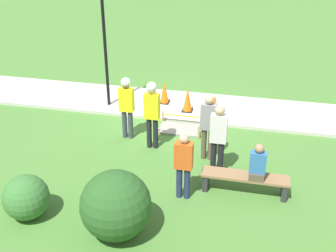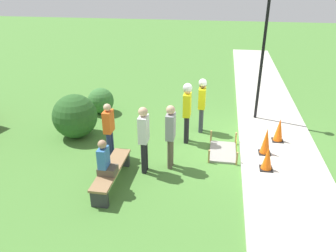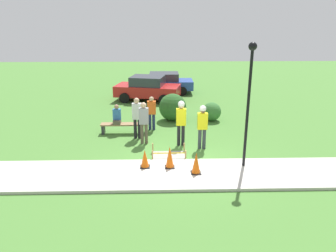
{
  "view_description": "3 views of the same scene",
  "coord_description": "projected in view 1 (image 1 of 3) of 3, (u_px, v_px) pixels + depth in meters",
  "views": [
    {
      "loc": [
        -2.6,
        11.49,
        5.84
      ],
      "look_at": [
        -0.38,
        1.74,
        0.75
      ],
      "focal_mm": 45.0,
      "sensor_mm": 36.0,
      "label": 1
    },
    {
      "loc": [
        -9.14,
        0.72,
        4.86
      ],
      "look_at": [
        -0.88,
        2.09,
        0.95
      ],
      "focal_mm": 35.0,
      "sensor_mm": 36.0,
      "label": 2
    },
    {
      "loc": [
        -0.82,
        -11.23,
        5.11
      ],
      "look_at": [
        -0.48,
        1.13,
        1.04
      ],
      "focal_mm": 35.0,
      "sensor_mm": 36.0,
      "label": 3
    }
  ],
  "objects": [
    {
      "name": "ground_plane",
      "position": [
        168.0,
        121.0,
        13.15
      ],
      "size": [
        60.0,
        60.0,
        0.0
      ],
      "primitive_type": "plane",
      "color": "#477A33"
    },
    {
      "name": "sidewalk",
      "position": [
        176.0,
        105.0,
        14.12
      ],
      "size": [
        28.0,
        2.3,
        0.1
      ],
      "color": "#BCB7AD",
      "rests_on": "ground_plane"
    },
    {
      "name": "wet_concrete_patch",
      "position": [
        180.0,
        129.0,
        12.6
      ],
      "size": [
        1.3,
        0.82,
        0.4
      ],
      "color": "gray",
      "rests_on": "ground_plane"
    },
    {
      "name": "traffic_cone_near_patch",
      "position": [
        215.0,
        105.0,
        13.25
      ],
      "size": [
        0.34,
        0.34,
        0.65
      ],
      "color": "black",
      "rests_on": "sidewalk"
    },
    {
      "name": "traffic_cone_far_patch",
      "position": [
        188.0,
        100.0,
        13.43
      ],
      "size": [
        0.34,
        0.34,
        0.79
      ],
      "color": "black",
      "rests_on": "sidewalk"
    },
    {
      "name": "traffic_cone_sidewalk_edge",
      "position": [
        164.0,
        92.0,
        14.03
      ],
      "size": [
        0.34,
        0.34,
        0.75
      ],
      "color": "black",
      "rests_on": "sidewalk"
    },
    {
      "name": "park_bench",
      "position": [
        245.0,
        180.0,
        9.66
      ],
      "size": [
        1.99,
        0.44,
        0.48
      ],
      "color": "#2D2D33",
      "rests_on": "ground_plane"
    },
    {
      "name": "person_seated_on_bench",
      "position": [
        258.0,
        165.0,
        9.35
      ],
      "size": [
        0.36,
        0.44,
        0.89
      ],
      "color": "brown",
      "rests_on": "park_bench"
    },
    {
      "name": "worker_supervisor",
      "position": [
        152.0,
        109.0,
        11.18
      ],
      "size": [
        0.4,
        0.28,
        1.93
      ],
      "color": "black",
      "rests_on": "ground_plane"
    },
    {
      "name": "worker_assistant",
      "position": [
        127.0,
        102.0,
        11.72
      ],
      "size": [
        0.4,
        0.26,
        1.83
      ],
      "color": "#383D47",
      "rests_on": "ground_plane"
    },
    {
      "name": "bystander_in_orange_shirt",
      "position": [
        184.0,
        163.0,
        9.25
      ],
      "size": [
        0.4,
        0.22,
        1.63
      ],
      "color": "navy",
      "rests_on": "ground_plane"
    },
    {
      "name": "bystander_in_gray_shirt",
      "position": [
        218.0,
        136.0,
        10.07
      ],
      "size": [
        0.4,
        0.24,
        1.85
      ],
      "color": "black",
      "rests_on": "ground_plane"
    },
    {
      "name": "bystander_in_white_shirt",
      "position": [
        208.0,
        123.0,
        10.71
      ],
      "size": [
        0.4,
        0.24,
        1.81
      ],
      "color": "brown",
      "rests_on": "ground_plane"
    },
    {
      "name": "lamppost_near",
      "position": [
        103.0,
        21.0,
        12.8
      ],
      "size": [
        0.28,
        0.28,
        4.3
      ],
      "color": "black",
      "rests_on": "sidewalk"
    },
    {
      "name": "shrub_rounded_near",
      "position": [
        116.0,
        205.0,
        8.24
      ],
      "size": [
        1.42,
        1.42,
        1.42
      ],
      "color": "#285623",
      "rests_on": "ground_plane"
    },
    {
      "name": "shrub_rounded_mid",
      "position": [
        26.0,
        197.0,
        8.84
      ],
      "size": [
        0.98,
        0.98,
        0.98
      ],
      "color": "#387033",
      "rests_on": "ground_plane"
    }
  ]
}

